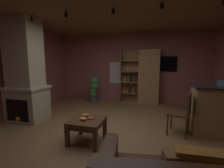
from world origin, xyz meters
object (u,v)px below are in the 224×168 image
(coffee_table, at_px, (87,124))
(potted_floor_plant, at_px, (94,89))
(bookshelf_cabinet, at_px, (146,78))
(table_book_0, at_px, (91,118))
(wall_mounted_tv, at_px, (163,64))
(dining_chair, at_px, (183,111))
(tissue_box, at_px, (220,83))
(table_book_2, at_px, (86,115))
(table_book_1, at_px, (83,119))
(stone_fireplace, at_px, (25,76))

(coffee_table, bearing_deg, potted_floor_plant, 109.39)
(bookshelf_cabinet, bearing_deg, coffee_table, -106.29)
(table_book_0, xyz_separation_m, potted_floor_plant, (-1.06, 2.79, 0.07))
(potted_floor_plant, distance_m, wall_mounted_tv, 2.72)
(coffee_table, relative_size, dining_chair, 0.68)
(tissue_box, distance_m, wall_mounted_tv, 2.61)
(table_book_2, bearing_deg, table_book_1, -82.12)
(bookshelf_cabinet, height_order, potted_floor_plant, bookshelf_cabinet)
(table_book_2, height_order, dining_chair, dining_chair)
(coffee_table, xyz_separation_m, dining_chair, (1.83, 0.80, 0.16))
(coffee_table, bearing_deg, bookshelf_cabinet, 73.71)
(tissue_box, relative_size, potted_floor_plant, 0.12)
(wall_mounted_tv, bearing_deg, potted_floor_plant, -167.36)
(tissue_box, xyz_separation_m, coffee_table, (-2.53, -1.02, -0.75))
(tissue_box, bearing_deg, bookshelf_cabinet, 126.65)
(table_book_1, xyz_separation_m, potted_floor_plant, (-0.96, 2.90, 0.04))
(dining_chair, height_order, potted_floor_plant, potted_floor_plant)
(stone_fireplace, relative_size, dining_chair, 2.85)
(table_book_0, distance_m, table_book_1, 0.16)
(coffee_table, height_order, wall_mounted_tv, wall_mounted_tv)
(wall_mounted_tv, bearing_deg, stone_fireplace, -142.51)
(table_book_1, xyz_separation_m, table_book_2, (-0.02, 0.15, 0.02))
(bookshelf_cabinet, xyz_separation_m, table_book_2, (-0.99, -3.10, -0.46))
(bookshelf_cabinet, xyz_separation_m, coffee_table, (-0.93, -3.18, -0.61))
(bookshelf_cabinet, bearing_deg, wall_mounted_tv, 20.41)
(tissue_box, bearing_deg, table_book_1, -156.99)
(bookshelf_cabinet, relative_size, dining_chair, 2.15)
(table_book_0, bearing_deg, bookshelf_cabinet, 74.66)
(table_book_0, bearing_deg, dining_chair, 23.27)
(table_book_2, relative_size, wall_mounted_tv, 0.13)
(dining_chair, distance_m, wall_mounted_tv, 2.78)
(table_book_1, relative_size, dining_chair, 0.12)
(wall_mounted_tv, bearing_deg, table_book_0, -113.09)
(wall_mounted_tv, bearing_deg, table_book_2, -115.14)
(table_book_2, bearing_deg, tissue_box, 19.98)
(stone_fireplace, height_order, tissue_box, stone_fireplace)
(table_book_1, bearing_deg, wall_mounted_tv, 66.10)
(bookshelf_cabinet, distance_m, potted_floor_plant, 2.01)
(tissue_box, distance_m, table_book_0, 2.73)
(table_book_0, distance_m, potted_floor_plant, 2.98)
(table_book_0, relative_size, wall_mounted_tv, 0.11)
(coffee_table, bearing_deg, wall_mounted_tv, 66.19)
(dining_chair, bearing_deg, table_book_2, -159.04)
(bookshelf_cabinet, xyz_separation_m, table_book_0, (-0.86, -3.13, -0.51))
(table_book_2, distance_m, potted_floor_plant, 2.91)
(table_book_2, distance_m, dining_chair, 2.02)
(tissue_box, relative_size, coffee_table, 0.19)
(table_book_0, bearing_deg, tissue_box, 21.60)
(table_book_0, height_order, table_book_1, table_book_1)
(bookshelf_cabinet, distance_m, dining_chair, 2.58)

